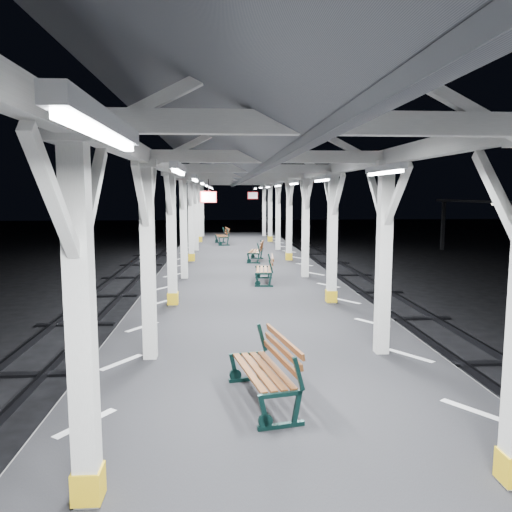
{
  "coord_description": "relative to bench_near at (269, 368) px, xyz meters",
  "views": [
    {
      "loc": [
        -0.78,
        -10.3,
        3.79
      ],
      "look_at": [
        0.09,
        2.2,
        2.2
      ],
      "focal_mm": 35.0,
      "sensor_mm": 36.0,
      "label": 1
    }
  ],
  "objects": [
    {
      "name": "hazard_stripes_right",
      "position": [
        2.6,
        3.91,
        -0.46
      ],
      "size": [
        1.0,
        48.0,
        0.01
      ],
      "primitive_type": "cube",
      "color": "silver",
      "rests_on": "platform"
    },
    {
      "name": "ground",
      "position": [
        0.15,
        3.91,
        -1.47
      ],
      "size": [
        120.0,
        120.0,
        0.0
      ],
      "primitive_type": "plane",
      "color": "black",
      "rests_on": "ground"
    },
    {
      "name": "bench_extra",
      "position": [
        -0.5,
        20.8,
        0.01
      ],
      "size": [
        0.82,
        1.72,
        0.9
      ],
      "rotation": [
        0.0,
        0.0,
        0.13
      ],
      "color": "black",
      "rests_on": "platform"
    },
    {
      "name": "bench_far",
      "position": [
        0.85,
        13.88,
        -0.03
      ],
      "size": [
        0.8,
        1.59,
        0.82
      ],
      "rotation": [
        0.0,
        0.0,
        -0.17
      ],
      "color": "black",
      "rests_on": "platform"
    },
    {
      "name": "platform",
      "position": [
        0.15,
        3.91,
        -0.97
      ],
      "size": [
        6.0,
        50.0,
        1.0
      ],
      "primitive_type": "cube",
      "color": "black",
      "rests_on": "ground"
    },
    {
      "name": "track_left",
      "position": [
        -4.85,
        3.91,
        -1.39
      ],
      "size": [
        2.2,
        60.0,
        0.16
      ],
      "color": "#2D2D33",
      "rests_on": "ground"
    },
    {
      "name": "canopy",
      "position": [
        0.15,
        3.89,
        3.09
      ],
      "size": [
        5.4,
        49.0,
        4.65
      ],
      "color": "silver",
      "rests_on": "platform"
    },
    {
      "name": "bench_mid",
      "position": [
        0.78,
        8.93,
        -0.02
      ],
      "size": [
        0.69,
        1.58,
        0.83
      ],
      "rotation": [
        0.0,
        0.0,
        -0.08
      ],
      "color": "black",
      "rests_on": "platform"
    },
    {
      "name": "bench_near",
      "position": [
        0.0,
        0.0,
        0.0
      ],
      "size": [
        0.91,
        1.7,
        0.88
      ],
      "rotation": [
        0.0,
        0.0,
        0.2
      ],
      "color": "black",
      "rests_on": "platform"
    },
    {
      "name": "hazard_stripes_left",
      "position": [
        -2.3,
        3.91,
        -0.46
      ],
      "size": [
        1.0,
        48.0,
        0.01
      ],
      "primitive_type": "cube",
      "color": "silver",
      "rests_on": "platform"
    },
    {
      "name": "track_right",
      "position": [
        5.15,
        3.91,
        -1.39
      ],
      "size": [
        2.2,
        60.0,
        0.16
      ],
      "color": "#2D2D33",
      "rests_on": "ground"
    }
  ]
}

